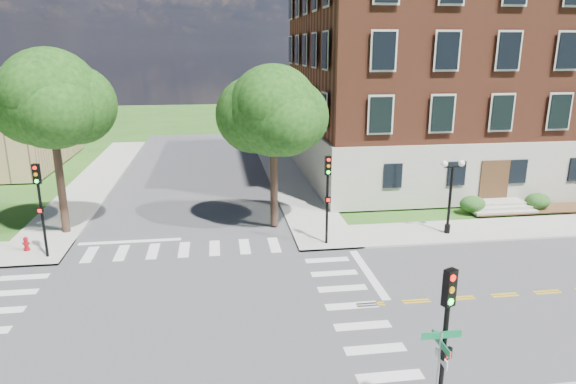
{
  "coord_description": "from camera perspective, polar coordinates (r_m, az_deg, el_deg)",
  "views": [
    {
      "loc": [
        1.9,
        -18.58,
        10.31
      ],
      "look_at": [
        5.44,
        6.38,
        3.2
      ],
      "focal_mm": 32.0,
      "sensor_mm": 36.0,
      "label": 1
    }
  ],
  "objects": [
    {
      "name": "ground",
      "position": [
        21.33,
        -12.5,
        -13.56
      ],
      "size": [
        160.0,
        160.0,
        0.0
      ],
      "primitive_type": "plane",
      "color": "#275217",
      "rests_on": "ground"
    },
    {
      "name": "road_ew",
      "position": [
        21.33,
        -12.51,
        -13.55
      ],
      "size": [
        90.0,
        12.0,
        0.01
      ],
      "primitive_type": "cube",
      "color": "#3D3D3F",
      "rests_on": "ground"
    },
    {
      "name": "road_ns",
      "position": [
        21.33,
        -12.51,
        -13.55
      ],
      "size": [
        12.0,
        90.0,
        0.01
      ],
      "primitive_type": "cube",
      "color": "#3D3D3F",
      "rests_on": "ground"
    },
    {
      "name": "sidewalk_ne",
      "position": [
        37.94,
        13.07,
        -0.34
      ],
      "size": [
        34.0,
        34.0,
        0.12
      ],
      "color": "#9E9B93",
      "rests_on": "ground"
    },
    {
      "name": "crosswalk_east",
      "position": [
        21.9,
        7.09,
        -12.47
      ],
      "size": [
        2.2,
        10.2,
        0.02
      ],
      "primitive_type": null,
      "color": "silver",
      "rests_on": "ground"
    },
    {
      "name": "stop_bar_east",
      "position": [
        24.89,
        8.9,
        -8.93
      ],
      "size": [
        0.4,
        5.5,
        0.0
      ],
      "primitive_type": "cube",
      "color": "silver",
      "rests_on": "ground"
    },
    {
      "name": "main_building",
      "position": [
        46.24,
        20.99,
        12.3
      ],
      "size": [
        30.6,
        22.4,
        16.5
      ],
      "color": "#AAA396",
      "rests_on": "ground"
    },
    {
      "name": "tree_c",
      "position": [
        30.66,
        -24.91,
        9.34
      ],
      "size": [
        5.42,
        5.42,
        10.27
      ],
      "color": "#332319",
      "rests_on": "ground"
    },
    {
      "name": "tree_d",
      "position": [
        29.07,
        -1.64,
        8.98
      ],
      "size": [
        5.17,
        5.17,
        9.38
      ],
      "color": "#332319",
      "rests_on": "ground"
    },
    {
      "name": "traffic_signal_se",
      "position": [
        14.46,
        17.12,
        -14.55
      ],
      "size": [
        0.38,
        0.46,
        4.8
      ],
      "color": "black",
      "rests_on": "ground"
    },
    {
      "name": "traffic_signal_ne",
      "position": [
        26.98,
        4.42,
        0.39
      ],
      "size": [
        0.33,
        0.36,
        4.8
      ],
      "color": "black",
      "rests_on": "ground"
    },
    {
      "name": "traffic_signal_nw",
      "position": [
        27.92,
        -25.87,
        -0.65
      ],
      "size": [
        0.35,
        0.4,
        4.8
      ],
      "color": "black",
      "rests_on": "ground"
    },
    {
      "name": "twin_lamp_west",
      "position": [
        30.03,
        17.61,
        -0.03
      ],
      "size": [
        1.36,
        0.36,
        4.23
      ],
      "color": "black",
      "rests_on": "ground"
    },
    {
      "name": "street_sign_pole",
      "position": [
        14.81,
        16.46,
        -17.68
      ],
      "size": [
        1.1,
        1.1,
        3.1
      ],
      "color": "gray",
      "rests_on": "ground"
    },
    {
      "name": "fire_hydrant",
      "position": [
        30.05,
        -27.08,
        -5.18
      ],
      "size": [
        0.35,
        0.35,
        0.75
      ],
      "color": "#A90D14",
      "rests_on": "ground"
    }
  ]
}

